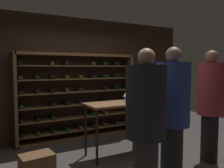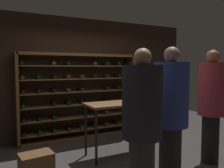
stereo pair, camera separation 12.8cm
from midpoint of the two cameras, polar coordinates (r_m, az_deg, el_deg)
The scene contains 12 objects.
ground_plane at distance 4.03m, azimuth 0.60°, elevation -19.57°, with size 9.62×9.62×0.00m, color #383330.
back_wall at distance 5.37m, azimuth -8.25°, elevation 1.58°, with size 5.99×0.10×2.77m, color #332319.
wine_rack at distance 5.21m, azimuth -7.30°, elevation -3.10°, with size 2.75×0.32×1.94m.
tasting_table at distance 4.19m, azimuth 2.93°, elevation -6.26°, with size 1.27×0.60×0.98m.
person_guest_plum_blouse at distance 3.26m, azimuth 15.74°, elevation -6.15°, with size 0.47×0.47×1.91m.
person_host_in_suit at distance 4.20m, azimuth 24.62°, elevation -3.93°, with size 0.44×0.44×1.92m.
person_guest_blue_shirt at distance 2.72m, azimuth 8.96°, elevation -8.80°, with size 0.48×0.48×1.85m.
wine_crate at distance 3.80m, azimuth -17.60°, elevation -18.64°, with size 0.48×0.34×0.32m, color brown.
wine_bottle_amber_reserve at distance 4.25m, azimuth 6.67°, elevation -2.95°, with size 0.08×0.08×0.34m.
wine_bottle_gold_foil at distance 4.39m, azimuth 6.78°, elevation -2.39°, with size 0.08×0.08×0.39m.
wine_glass_stemmed_center at distance 4.60m, azimuth 6.56°, elevation -2.47°, with size 0.07×0.07×0.15m.
wine_glass_stemmed_left at distance 4.36m, azimuth 4.33°, elevation -2.82°, with size 0.09×0.09×0.16m.
Camera 2 is at (-1.63, -3.31, 1.62)m, focal length 36.21 mm.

